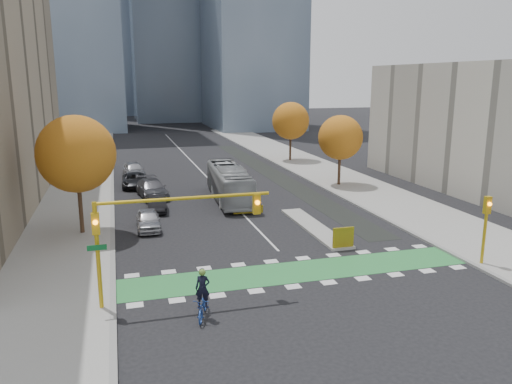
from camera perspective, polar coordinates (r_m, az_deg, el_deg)
ground at (r=27.06m, az=5.99°, el=-10.16°), size 300.00×300.00×0.00m
sidewalk_west at (r=44.52m, az=-20.59°, el=-1.61°), size 7.00×120.00×0.15m
sidewalk_east at (r=49.90m, az=11.95°, el=0.43°), size 7.00×120.00×0.15m
curb_west at (r=44.34m, az=-16.08°, el=-1.34°), size 0.30×120.00×0.16m
curb_east at (r=48.40m, az=8.28°, el=0.20°), size 0.30×120.00×0.16m
bike_crossing at (r=28.35m, az=4.86°, el=-9.03°), size 20.00×3.00×0.01m
centre_line at (r=64.64m, az=-7.20°, el=3.33°), size 0.15×70.00×0.01m
bike_lane_paint at (r=56.70m, az=1.86°, el=2.10°), size 2.50×50.00×0.01m
median_island at (r=36.31m, az=6.63°, el=-4.00°), size 1.60×10.00×0.16m
hazard_board at (r=31.92m, az=9.94°, el=-5.13°), size 1.40×0.12×1.30m
tree_west at (r=35.52m, az=-19.85°, el=4.10°), size 5.20×5.20×8.22m
tree_east_near at (r=50.23m, az=9.62°, el=6.15°), size 4.40×4.40×7.08m
tree_east_far at (r=65.11m, az=3.99°, el=8.12°), size 4.80×4.80×7.65m
traffic_signal_west at (r=23.53m, az=-11.57°, el=-3.47°), size 8.53×0.56×5.20m
traffic_signal_east at (r=31.09m, az=24.79°, el=-2.92°), size 0.35×0.43×4.10m
cyclist at (r=23.01m, az=-6.08°, el=-12.34°), size 1.30×2.13×2.32m
bus at (r=44.08m, az=-3.08°, el=1.02°), size 3.24×11.20×3.08m
parked_car_a at (r=36.47m, az=-12.21°, el=-3.11°), size 1.75×4.18×1.42m
parked_car_b at (r=41.36m, az=-11.28°, el=-1.23°), size 1.59×4.16×1.35m
parked_car_c at (r=46.19m, az=-11.81°, el=0.38°), size 2.96×5.81×1.61m
parked_car_d at (r=51.05m, az=-13.79°, el=1.32°), size 2.42×5.00×1.37m
parked_car_e at (r=55.94m, az=-13.79°, el=2.48°), size 2.60×5.25×1.72m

